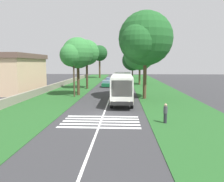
{
  "coord_description": "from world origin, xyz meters",
  "views": [
    {
      "loc": [
        -20.61,
        -1.93,
        5.11
      ],
      "look_at": [
        6.29,
        -0.54,
        1.6
      ],
      "focal_mm": 34.39,
      "sensor_mm": 36.0,
      "label": 1
    }
  ],
  "objects_px": {
    "roadside_tree_right_0": "(132,61)",
    "roadside_tree_right_1": "(139,56)",
    "utility_pole": "(74,72)",
    "pedestrian": "(165,113)",
    "roadside_tree_left_2": "(99,54)",
    "roadside_tree_right_2": "(144,40)",
    "trailing_car_1": "(110,80)",
    "coach_bus": "(122,86)",
    "trailing_car_0": "(106,84)",
    "roadside_tree_left_1": "(86,53)",
    "roadside_building": "(17,73)",
    "roadside_tree_left_0": "(77,54)"
  },
  "relations": [
    {
      "from": "roadside_tree_right_0",
      "to": "roadside_tree_right_1",
      "type": "bearing_deg",
      "value": -178.25
    },
    {
      "from": "utility_pole",
      "to": "pedestrian",
      "type": "relative_size",
      "value": 4.21
    },
    {
      "from": "roadside_tree_left_2",
      "to": "roadside_tree_right_2",
      "type": "height_order",
      "value": "roadside_tree_right_2"
    },
    {
      "from": "trailing_car_1",
      "to": "utility_pole",
      "type": "height_order",
      "value": "utility_pole"
    },
    {
      "from": "pedestrian",
      "to": "utility_pole",
      "type": "bearing_deg",
      "value": 38.24
    },
    {
      "from": "roadside_tree_right_1",
      "to": "utility_pole",
      "type": "distance_m",
      "value": 22.09
    },
    {
      "from": "coach_bus",
      "to": "trailing_car_1",
      "type": "distance_m",
      "value": 28.17
    },
    {
      "from": "coach_bus",
      "to": "roadside_tree_left_2",
      "type": "xyz_separation_m",
      "value": [
        45.8,
        8.02,
        6.14
      ]
    },
    {
      "from": "roadside_tree_right_0",
      "to": "pedestrian",
      "type": "relative_size",
      "value": 5.63
    },
    {
      "from": "roadside_tree_left_2",
      "to": "pedestrian",
      "type": "relative_size",
      "value": 6.57
    },
    {
      "from": "trailing_car_0",
      "to": "trailing_car_1",
      "type": "distance_m",
      "value": 9.49
    },
    {
      "from": "trailing_car_0",
      "to": "roadside_tree_left_1",
      "type": "xyz_separation_m",
      "value": [
        -3.89,
        3.66,
        6.4
      ]
    },
    {
      "from": "roadside_tree_right_1",
      "to": "roadside_building",
      "type": "xyz_separation_m",
      "value": [
        -13.69,
        22.46,
        -3.32
      ]
    },
    {
      "from": "roadside_tree_left_1",
      "to": "roadside_tree_right_1",
      "type": "bearing_deg",
      "value": -52.59
    },
    {
      "from": "roadside_building",
      "to": "trailing_car_0",
      "type": "bearing_deg",
      "value": -58.75
    },
    {
      "from": "roadside_tree_right_1",
      "to": "roadside_building",
      "type": "height_order",
      "value": "roadside_tree_right_1"
    },
    {
      "from": "roadside_tree_left_2",
      "to": "coach_bus",
      "type": "bearing_deg",
      "value": -170.07
    },
    {
      "from": "roadside_tree_right_0",
      "to": "roadside_tree_left_2",
      "type": "bearing_deg",
      "value": 82.53
    },
    {
      "from": "roadside_building",
      "to": "roadside_tree_left_1",
      "type": "bearing_deg",
      "value": -65.2
    },
    {
      "from": "trailing_car_1",
      "to": "roadside_tree_right_1",
      "type": "bearing_deg",
      "value": -125.08
    },
    {
      "from": "roadside_tree_left_0",
      "to": "roadside_tree_right_0",
      "type": "relative_size",
      "value": 0.95
    },
    {
      "from": "trailing_car_1",
      "to": "pedestrian",
      "type": "height_order",
      "value": "pedestrian"
    },
    {
      "from": "trailing_car_1",
      "to": "pedestrian",
      "type": "relative_size",
      "value": 2.54
    },
    {
      "from": "trailing_car_0",
      "to": "roadside_tree_left_2",
      "type": "relative_size",
      "value": 0.39
    },
    {
      "from": "utility_pole",
      "to": "coach_bus",
      "type": "bearing_deg",
      "value": -118.89
    },
    {
      "from": "trailing_car_0",
      "to": "roadside_tree_right_0",
      "type": "distance_m",
      "value": 27.23
    },
    {
      "from": "trailing_car_0",
      "to": "roadside_tree_right_0",
      "type": "xyz_separation_m",
      "value": [
        25.9,
        -6.61,
        5.23
      ]
    },
    {
      "from": "trailing_car_0",
      "to": "pedestrian",
      "type": "relative_size",
      "value": 2.54
    },
    {
      "from": "roadside_tree_left_1",
      "to": "roadside_tree_right_2",
      "type": "height_order",
      "value": "roadside_tree_right_2"
    },
    {
      "from": "coach_bus",
      "to": "trailing_car_0",
      "type": "height_order",
      "value": "coach_bus"
    },
    {
      "from": "utility_pole",
      "to": "roadside_building",
      "type": "relative_size",
      "value": 0.56
    },
    {
      "from": "roadside_tree_left_2",
      "to": "pedestrian",
      "type": "height_order",
      "value": "roadside_tree_left_2"
    },
    {
      "from": "roadside_tree_left_1",
      "to": "roadside_tree_right_2",
      "type": "bearing_deg",
      "value": -138.48
    },
    {
      "from": "roadside_tree_right_0",
      "to": "roadside_building",
      "type": "height_order",
      "value": "roadside_tree_right_0"
    },
    {
      "from": "coach_bus",
      "to": "roadside_tree_right_2",
      "type": "relative_size",
      "value": 0.91
    },
    {
      "from": "coach_bus",
      "to": "roadside_tree_left_1",
      "type": "relative_size",
      "value": 1.16
    },
    {
      "from": "trailing_car_0",
      "to": "roadside_tree_right_2",
      "type": "bearing_deg",
      "value": -156.97
    },
    {
      "from": "roadside_tree_right_0",
      "to": "trailing_car_1",
      "type": "bearing_deg",
      "value": 158.42
    },
    {
      "from": "trailing_car_0",
      "to": "roadside_building",
      "type": "distance_m",
      "value": 17.98
    },
    {
      "from": "roadside_tree_right_2",
      "to": "roadside_tree_right_0",
      "type": "bearing_deg",
      "value": -0.08
    },
    {
      "from": "roadside_tree_left_1",
      "to": "roadside_tree_left_2",
      "type": "height_order",
      "value": "roadside_tree_left_2"
    },
    {
      "from": "roadside_tree_right_2",
      "to": "roadside_building",
      "type": "relative_size",
      "value": 0.97
    },
    {
      "from": "roadside_tree_right_2",
      "to": "utility_pole",
      "type": "bearing_deg",
      "value": 84.53
    },
    {
      "from": "trailing_car_1",
      "to": "trailing_car_0",
      "type": "bearing_deg",
      "value": 179.26
    },
    {
      "from": "coach_bus",
      "to": "utility_pole",
      "type": "bearing_deg",
      "value": 61.11
    },
    {
      "from": "trailing_car_0",
      "to": "utility_pole",
      "type": "relative_size",
      "value": 0.6
    },
    {
      "from": "utility_pole",
      "to": "roadside_building",
      "type": "bearing_deg",
      "value": 65.47
    },
    {
      "from": "roadside_tree_right_1",
      "to": "pedestrian",
      "type": "relative_size",
      "value": 6.16
    },
    {
      "from": "trailing_car_0",
      "to": "coach_bus",
      "type": "bearing_deg",
      "value": -169.25
    },
    {
      "from": "roadside_tree_right_0",
      "to": "pedestrian",
      "type": "distance_m",
      "value": 54.52
    }
  ]
}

